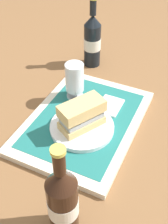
{
  "coord_description": "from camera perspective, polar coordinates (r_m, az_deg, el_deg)",
  "views": [
    {
      "loc": [
        -0.58,
        -0.28,
        0.63
      ],
      "look_at": [
        0.0,
        0.0,
        0.05
      ],
      "focal_mm": 45.94,
      "sensor_mm": 36.0,
      "label": 1
    }
  ],
  "objects": [
    {
      "name": "beer_bottle",
      "position": [
        1.12,
        1.67,
        14.09
      ],
      "size": [
        0.07,
        0.07,
        0.27
      ],
      "color": "black",
      "rests_on": "ground_plane"
    },
    {
      "name": "sandwich",
      "position": [
        0.81,
        -0.23,
        -0.44
      ],
      "size": [
        0.14,
        0.12,
        0.08
      ],
      "rotation": [
        0.0,
        0.0,
        -0.52
      ],
      "color": "tan",
      "rests_on": "plate"
    },
    {
      "name": "second_bottle",
      "position": [
        0.61,
        -4.25,
        -17.36
      ],
      "size": [
        0.07,
        0.07,
        0.27
      ],
      "color": "black",
      "rests_on": "ground_plane"
    },
    {
      "name": "napkin_folded",
      "position": [
        0.93,
        5.19,
        1.29
      ],
      "size": [
        0.09,
        0.07,
        0.01
      ],
      "primitive_type": "cube",
      "color": "white",
      "rests_on": "placemat"
    },
    {
      "name": "tray",
      "position": [
        0.89,
        -0.0,
        -1.92
      ],
      "size": [
        0.44,
        0.32,
        0.02
      ],
      "primitive_type": "cube",
      "color": "beige",
      "rests_on": "ground_plane"
    },
    {
      "name": "placemat",
      "position": [
        0.88,
        -0.0,
        -1.42
      ],
      "size": [
        0.38,
        0.27,
        0.0
      ],
      "primitive_type": "cube",
      "color": "#1E6B66",
      "rests_on": "tray"
    },
    {
      "name": "ground_plane",
      "position": [
        0.9,
        -0.0,
        -2.38
      ],
      "size": [
        3.0,
        3.0,
        0.0
      ],
      "primitive_type": "plane",
      "color": "brown"
    },
    {
      "name": "beer_glass",
      "position": [
        0.92,
        -1.87,
        6.41
      ],
      "size": [
        0.06,
        0.06,
        0.12
      ],
      "color": "silver",
      "rests_on": "placemat"
    },
    {
      "name": "plate",
      "position": [
        0.85,
        -0.41,
        -3.03
      ],
      "size": [
        0.19,
        0.19,
        0.01
      ],
      "primitive_type": "cylinder",
      "color": "white",
      "rests_on": "placemat"
    }
  ]
}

